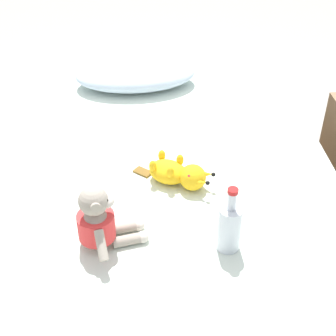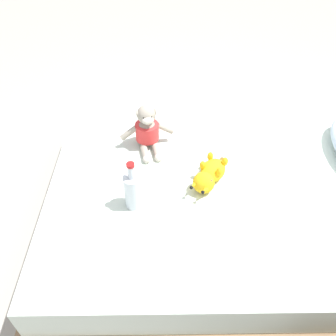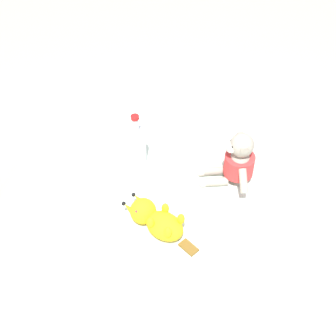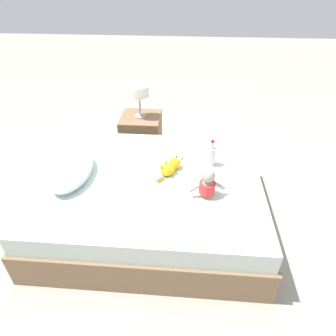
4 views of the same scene
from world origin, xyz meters
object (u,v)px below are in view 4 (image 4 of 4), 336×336
at_px(bed, 152,200).
at_px(bedside_lamp, 139,93).
at_px(nightstand, 142,135).
at_px(plush_yellow_creature, 171,167).
at_px(plush_monkey, 207,185).
at_px(pillow, 72,171).
at_px(glass_bottle, 211,156).

xyz_separation_m(bed, bedside_lamp, (1.15, 0.27, 0.53)).
xyz_separation_m(nightstand, bedside_lamp, (0.00, 0.00, 0.52)).
bearing_deg(plush_yellow_creature, nightstand, 22.34).
distance_m(plush_yellow_creature, nightstand, 1.16).
xyz_separation_m(bed, plush_yellow_creature, (0.11, -0.16, 0.29)).
distance_m(bed, plush_monkey, 0.59).
xyz_separation_m(plush_monkey, plush_yellow_creature, (0.28, 0.29, -0.05)).
relative_size(plush_monkey, bedside_lamp, 0.79).
distance_m(pillow, plush_monkey, 1.11).
xyz_separation_m(bed, glass_bottle, (0.24, -0.50, 0.33)).
xyz_separation_m(bed, nightstand, (1.15, 0.27, 0.01)).
relative_size(pillow, bedside_lamp, 1.68).
height_order(pillow, nightstand, pillow).
bearing_deg(bed, nightstand, 13.17).
xyz_separation_m(plush_monkey, nightstand, (1.32, 0.72, -0.33)).
height_order(plush_monkey, plush_yellow_creature, plush_monkey).
relative_size(plush_yellow_creature, glass_bottle, 1.26).
distance_m(bed, bedside_lamp, 1.29).
xyz_separation_m(pillow, plush_monkey, (-0.14, -1.10, 0.03)).
height_order(plush_monkey, bedside_lamp, bedside_lamp).
bearing_deg(pillow, plush_yellow_creature, -80.15).
bearing_deg(pillow, bed, -86.96).
bearing_deg(bedside_lamp, pillow, 162.04).
bearing_deg(plush_monkey, plush_yellow_creature, 46.00).
height_order(plush_yellow_creature, bedside_lamp, bedside_lamp).
relative_size(bed, pillow, 3.08).
bearing_deg(bed, bedside_lamp, 13.17).
bearing_deg(plush_yellow_creature, bed, 123.72).
bearing_deg(bedside_lamp, glass_bottle, -139.74).
bearing_deg(nightstand, bed, -166.83).
bearing_deg(plush_monkey, nightstand, 28.57).
bearing_deg(glass_bottle, bedside_lamp, 40.26).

